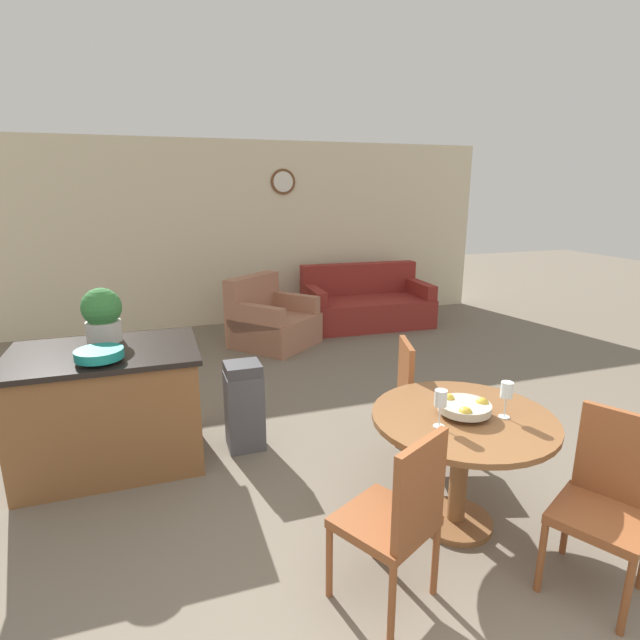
{
  "coord_description": "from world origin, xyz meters",
  "views": [
    {
      "loc": [
        -1.24,
        -1.25,
        2.04
      ],
      "look_at": [
        0.08,
        2.64,
        0.94
      ],
      "focal_mm": 28.0,
      "sensor_mm": 36.0,
      "label": 1
    }
  ],
  "objects_px": {
    "couch": "(366,305)",
    "armchair": "(271,322)",
    "dining_chair_near_left": "(398,514)",
    "teal_bowl": "(99,354)",
    "dining_chair_far_side": "(419,397)",
    "dining_chair_near_right": "(607,496)",
    "wine_glass_left": "(441,400)",
    "fruit_bowl": "(464,407)",
    "wine_glass_right": "(507,391)",
    "kitchen_island": "(109,407)",
    "dining_table": "(462,441)",
    "trash_bin": "(244,406)",
    "potted_plant": "(102,314)"
  },
  "relations": [
    {
      "from": "couch",
      "to": "armchair",
      "type": "xyz_separation_m",
      "value": [
        -1.6,
        -0.53,
        0.0
      ]
    },
    {
      "from": "dining_chair_near_left",
      "to": "teal_bowl",
      "type": "bearing_deg",
      "value": 102.56
    },
    {
      "from": "dining_chair_far_side",
      "to": "dining_chair_near_right",
      "type": "bearing_deg",
      "value": 28.26
    },
    {
      "from": "couch",
      "to": "wine_glass_left",
      "type": "bearing_deg",
      "value": -106.56
    },
    {
      "from": "teal_bowl",
      "to": "fruit_bowl",
      "type": "bearing_deg",
      "value": -30.67
    },
    {
      "from": "dining_chair_near_left",
      "to": "dining_chair_near_right",
      "type": "height_order",
      "value": "same"
    },
    {
      "from": "wine_glass_right",
      "to": "kitchen_island",
      "type": "distance_m",
      "value": 2.78
    },
    {
      "from": "couch",
      "to": "armchair",
      "type": "distance_m",
      "value": 1.69
    },
    {
      "from": "fruit_bowl",
      "to": "kitchen_island",
      "type": "bearing_deg",
      "value": 144.45
    },
    {
      "from": "fruit_bowl",
      "to": "armchair",
      "type": "distance_m",
      "value": 4.0
    },
    {
      "from": "dining_table",
      "to": "fruit_bowl",
      "type": "relative_size",
      "value": 3.49
    },
    {
      "from": "dining_chair_far_side",
      "to": "armchair",
      "type": "relative_size",
      "value": 0.73
    },
    {
      "from": "dining_chair_far_side",
      "to": "armchair",
      "type": "distance_m",
      "value": 3.24
    },
    {
      "from": "trash_bin",
      "to": "fruit_bowl",
      "type": "bearing_deg",
      "value": -52.38
    },
    {
      "from": "dining_table",
      "to": "dining_chair_far_side",
      "type": "height_order",
      "value": "dining_chair_far_side"
    },
    {
      "from": "teal_bowl",
      "to": "wine_glass_left",
      "type": "bearing_deg",
      "value": -35.18
    },
    {
      "from": "dining_chair_near_left",
      "to": "kitchen_island",
      "type": "bearing_deg",
      "value": 98.64
    },
    {
      "from": "dining_table",
      "to": "armchair",
      "type": "height_order",
      "value": "armchair"
    },
    {
      "from": "dining_table",
      "to": "dining_chair_near_right",
      "type": "bearing_deg",
      "value": -56.25
    },
    {
      "from": "dining_chair_far_side",
      "to": "wine_glass_right",
      "type": "relative_size",
      "value": 4.3
    },
    {
      "from": "fruit_bowl",
      "to": "trash_bin",
      "type": "distance_m",
      "value": 1.79
    },
    {
      "from": "dining_chair_far_side",
      "to": "couch",
      "type": "distance_m",
      "value": 3.94
    },
    {
      "from": "wine_glass_left",
      "to": "teal_bowl",
      "type": "bearing_deg",
      "value": 144.82
    },
    {
      "from": "dining_chair_near_left",
      "to": "wine_glass_left",
      "type": "bearing_deg",
      "value": 11.47
    },
    {
      "from": "dining_chair_near_right",
      "to": "teal_bowl",
      "type": "height_order",
      "value": "teal_bowl"
    },
    {
      "from": "dining_chair_far_side",
      "to": "wine_glass_left",
      "type": "height_order",
      "value": "wine_glass_left"
    },
    {
      "from": "trash_bin",
      "to": "dining_chair_near_right",
      "type": "bearing_deg",
      "value": -53.57
    },
    {
      "from": "dining_table",
      "to": "dining_chair_near_left",
      "type": "relative_size",
      "value": 1.14
    },
    {
      "from": "potted_plant",
      "to": "trash_bin",
      "type": "height_order",
      "value": "potted_plant"
    },
    {
      "from": "dining_chair_near_left",
      "to": "trash_bin",
      "type": "xyz_separation_m",
      "value": [
        -0.42,
        1.81,
        -0.16
      ]
    },
    {
      "from": "dining_chair_far_side",
      "to": "fruit_bowl",
      "type": "bearing_deg",
      "value": 5.79
    },
    {
      "from": "dining_chair_near_right",
      "to": "armchair",
      "type": "xyz_separation_m",
      "value": [
        -0.66,
        4.61,
        -0.22
      ]
    },
    {
      "from": "fruit_bowl",
      "to": "wine_glass_right",
      "type": "relative_size",
      "value": 1.4
    },
    {
      "from": "teal_bowl",
      "to": "armchair",
      "type": "bearing_deg",
      "value": 56.55
    },
    {
      "from": "dining_table",
      "to": "kitchen_island",
      "type": "bearing_deg",
      "value": 144.46
    },
    {
      "from": "dining_chair_near_right",
      "to": "kitchen_island",
      "type": "xyz_separation_m",
      "value": [
        -2.48,
        2.11,
        -0.07
      ]
    },
    {
      "from": "dining_table",
      "to": "couch",
      "type": "bearing_deg",
      "value": 73.06
    },
    {
      "from": "dining_table",
      "to": "trash_bin",
      "type": "bearing_deg",
      "value": 127.63
    },
    {
      "from": "fruit_bowl",
      "to": "dining_chair_near_left",
      "type": "bearing_deg",
      "value": -146.31
    },
    {
      "from": "teal_bowl",
      "to": "trash_bin",
      "type": "height_order",
      "value": "teal_bowl"
    },
    {
      "from": "dining_table",
      "to": "dining_chair_far_side",
      "type": "xyz_separation_m",
      "value": [
        0.15,
        0.76,
        -0.05
      ]
    },
    {
      "from": "fruit_bowl",
      "to": "trash_bin",
      "type": "relative_size",
      "value": 0.43
    },
    {
      "from": "potted_plant",
      "to": "couch",
      "type": "relative_size",
      "value": 0.22
    },
    {
      "from": "dining_table",
      "to": "wine_glass_left",
      "type": "bearing_deg",
      "value": -160.13
    },
    {
      "from": "dining_chair_far_side",
      "to": "teal_bowl",
      "type": "xyz_separation_m",
      "value": [
        -2.2,
        0.46,
        0.43
      ]
    },
    {
      "from": "wine_glass_right",
      "to": "couch",
      "type": "height_order",
      "value": "wine_glass_right"
    },
    {
      "from": "wine_glass_right",
      "to": "dining_chair_near_right",
      "type": "bearing_deg",
      "value": -67.8
    },
    {
      "from": "dining_chair_far_side",
      "to": "wine_glass_right",
      "type": "bearing_deg",
      "value": 20.78
    },
    {
      "from": "trash_bin",
      "to": "dining_chair_near_left",
      "type": "bearing_deg",
      "value": -76.94
    },
    {
      "from": "dining_chair_near_right",
      "to": "couch",
      "type": "bearing_deg",
      "value": -38.36
    }
  ]
}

